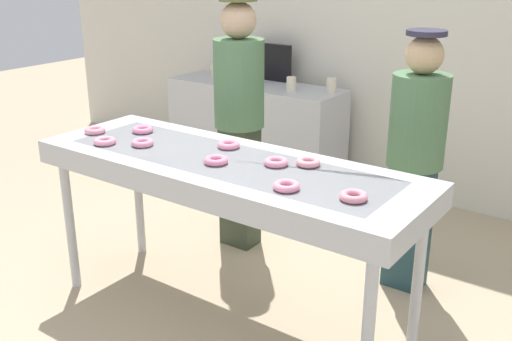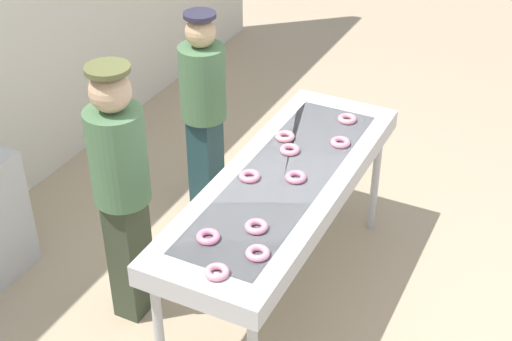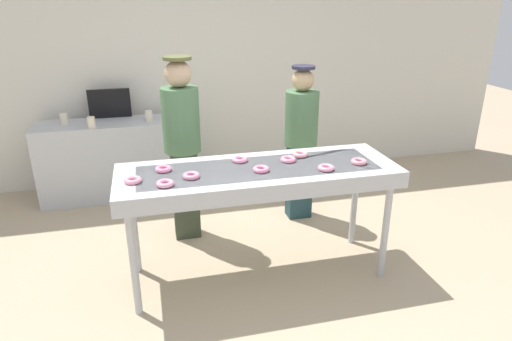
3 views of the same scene
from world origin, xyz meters
name	(u,v)px [view 3 (image 3 of 3)]	position (x,y,z in m)	size (l,w,h in m)	color
ground_plane	(258,273)	(0.00, 0.00, 0.00)	(16.00, 16.00, 0.00)	tan
back_wall	(210,52)	(0.00, 2.40, 1.56)	(8.00, 0.12, 3.13)	silver
fryer_conveyor	(259,177)	(0.00, 0.00, 0.89)	(2.18, 0.73, 0.96)	#B7BABF
strawberry_donut_0	(261,169)	(0.00, -0.08, 0.98)	(0.12, 0.12, 0.03)	pink
strawberry_donut_1	(359,161)	(0.80, -0.10, 0.98)	(0.12, 0.12, 0.03)	pink
strawberry_donut_2	(165,183)	(-0.72, -0.18, 0.98)	(0.12, 0.12, 0.03)	pink
strawberry_donut_3	(133,180)	(-0.94, -0.07, 0.98)	(0.12, 0.12, 0.03)	pink
strawberry_donut_4	(300,154)	(0.40, 0.18, 0.98)	(0.12, 0.12, 0.03)	pink
strawberry_donut_5	(240,159)	(-0.11, 0.17, 0.98)	(0.12, 0.12, 0.03)	pink
strawberry_donut_6	(326,168)	(0.49, -0.17, 0.98)	(0.12, 0.12, 0.03)	pink
strawberry_donut_7	(163,169)	(-0.72, 0.11, 0.98)	(0.12, 0.12, 0.03)	pink
strawberry_donut_8	(191,176)	(-0.53, -0.08, 0.98)	(0.12, 0.12, 0.03)	pink
strawberry_donut_9	(288,159)	(0.27, 0.08, 0.98)	(0.12, 0.12, 0.03)	pink
worker_baker	(182,139)	(-0.51, 0.80, 0.99)	(0.34, 0.34, 1.73)	#333D2C
worker_assistant	(301,136)	(0.68, 0.94, 0.89)	(0.33, 0.33, 1.59)	#1F3E45
prep_counter	(115,159)	(-1.21, 1.95, 0.44)	(1.64, 0.52, 0.89)	#B7BABF
paper_cup_0	(91,122)	(-1.39, 1.76, 0.95)	(0.08, 0.08, 0.12)	beige
paper_cup_1	(149,116)	(-0.79, 1.89, 0.95)	(0.08, 0.08, 0.12)	beige
paper_cup_2	(64,119)	(-1.69, 1.98, 0.95)	(0.08, 0.08, 0.12)	beige
paper_cup_3	(175,111)	(-0.49, 2.03, 0.95)	(0.08, 0.08, 0.12)	beige
menu_display	(110,103)	(-1.21, 2.17, 1.05)	(0.47, 0.04, 0.33)	black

